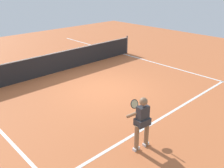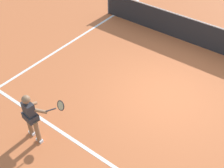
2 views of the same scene
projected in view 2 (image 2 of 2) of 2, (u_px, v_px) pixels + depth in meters
name	position (u px, v px, depth m)	size (l,w,h in m)	color
ground_plane	(165.00, 94.00, 9.30)	(27.40, 27.40, 0.00)	#C66638
service_line_marking	(104.00, 160.00, 7.42)	(9.00, 0.10, 0.01)	white
sideline_left_marking	(64.00, 46.00, 11.36)	(0.10, 19.08, 0.01)	white
court_net	(210.00, 37.00, 10.88)	(9.68, 0.08, 1.12)	#4C4C51
tennis_player	(32.00, 116.00, 7.44)	(0.86, 0.91, 1.55)	#8C6647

